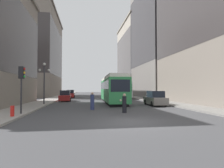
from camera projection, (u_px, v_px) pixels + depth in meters
The scene contains 16 objects.
ground_plane at pixel (130, 123), 11.00m from camera, with size 200.00×200.00×0.00m, color #424244.
sidewalk_left at pixel (62, 96), 49.12m from camera, with size 3.23×120.00×0.15m, color gray.
sidewalk_right at pixel (125, 96), 51.89m from camera, with size 3.23×120.00×0.15m, color gray.
streetcar at pixel (112, 89), 26.97m from camera, with size 3.06×14.47×3.89m.
transit_bus at pixel (121, 89), 39.61m from camera, with size 2.99×11.34×3.45m.
parked_car_left_near at pixel (70, 94), 41.62m from camera, with size 1.96×4.42×1.82m.
parked_car_left_mid at pixel (65, 96), 30.06m from camera, with size 2.01×4.58×1.82m.
parked_car_right_far at pixel (155, 99), 22.37m from camera, with size 2.06×4.35×1.82m.
pedestrian_crossing_near at pixel (124, 104), 15.50m from camera, with size 0.38×0.38×1.68m.
pedestrian_crossing_far at pixel (92, 101), 17.75m from camera, with size 0.39×0.39×1.76m.
traffic_light_near_left at pixel (22, 77), 13.92m from camera, with size 0.47×0.36×3.69m.
lamp_post_left_near at pixel (44, 77), 22.77m from camera, with size 1.41×0.36×5.29m.
fire_hydrant at pixel (12, 111), 12.52m from camera, with size 0.26×0.26×0.75m, color red.
building_left_corner at pixel (38, 54), 50.00m from camera, with size 11.05×22.53×23.29m.
building_right_corner at pixel (168, 32), 44.06m from camera, with size 15.03×18.69×31.60m.
building_right_midblock at pixel (139, 58), 62.71m from camera, with size 12.28×22.10×24.96m.
Camera 1 is at (-2.85, -10.75, 2.10)m, focal length 28.48 mm.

